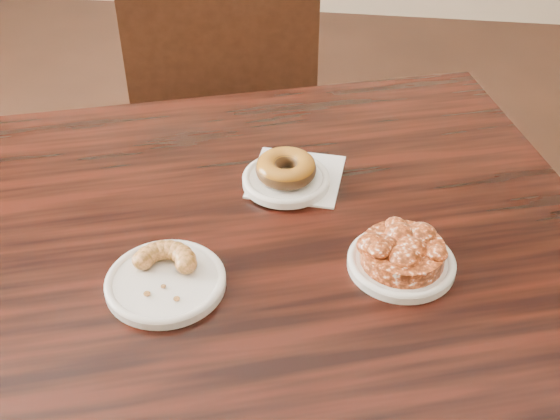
# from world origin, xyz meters

# --- Properties ---
(cafe_table) EXTENTS (1.24, 1.24, 0.75)m
(cafe_table) POSITION_xyz_m (0.05, -0.20, 0.38)
(cafe_table) COLOR black
(cafe_table) RESTS_ON floor
(chair_far) EXTENTS (0.62, 0.62, 0.90)m
(chair_far) POSITION_xyz_m (-0.26, 0.72, 0.45)
(chair_far) COLOR black
(chair_far) RESTS_ON floor
(napkin) EXTENTS (0.16, 0.16, 0.00)m
(napkin) POSITION_xyz_m (0.04, -0.00, 0.75)
(napkin) COLOR white
(napkin) RESTS_ON cafe_table
(plate_donut) EXTENTS (0.14, 0.14, 0.01)m
(plate_donut) POSITION_xyz_m (0.02, -0.02, 0.76)
(plate_donut) COLOR white
(plate_donut) RESTS_ON napkin
(plate_cruller) EXTENTS (0.17, 0.17, 0.01)m
(plate_cruller) POSITION_xyz_m (-0.11, -0.28, 0.76)
(plate_cruller) COLOR white
(plate_cruller) RESTS_ON cafe_table
(plate_fritter) EXTENTS (0.15, 0.15, 0.01)m
(plate_fritter) POSITION_xyz_m (0.21, -0.20, 0.76)
(plate_fritter) COLOR white
(plate_fritter) RESTS_ON cafe_table
(glazed_donut) EXTENTS (0.10, 0.10, 0.03)m
(glazed_donut) POSITION_xyz_m (0.02, -0.02, 0.78)
(glazed_donut) COLOR #8E5614
(glazed_donut) RESTS_ON plate_donut
(apple_fritter) EXTENTS (0.16, 0.16, 0.04)m
(apple_fritter) POSITION_xyz_m (0.21, -0.20, 0.78)
(apple_fritter) COLOR #411707
(apple_fritter) RESTS_ON plate_fritter
(cruller_fragment) EXTENTS (0.10, 0.10, 0.03)m
(cruller_fragment) POSITION_xyz_m (-0.11, -0.28, 0.78)
(cruller_fragment) COLOR brown
(cruller_fragment) RESTS_ON plate_cruller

